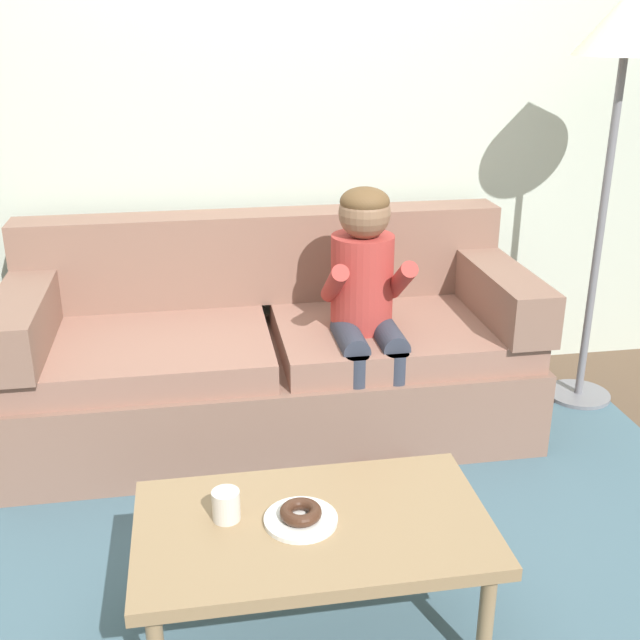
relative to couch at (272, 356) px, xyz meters
The scene contains 10 objects.
ground 0.92m from the couch, 81.90° to the right, with size 10.00×10.00×0.00m, color brown.
wall_back 1.21m from the couch, 77.79° to the left, with size 8.00×0.10×2.80m, color beige.
area_rug 1.15m from the couch, 83.74° to the right, with size 2.98×2.10×0.01m, color #476675.
couch is the anchor object (origin of this frame).
coffee_table 1.29m from the couch, 91.11° to the right, with size 1.01×0.58×0.40m.
person_child 0.54m from the couch, 28.83° to the right, with size 0.34×0.58×1.10m.
plate 1.29m from the couch, 92.65° to the right, with size 0.21×0.21×0.01m, color white.
donut 1.29m from the couch, 92.65° to the right, with size 0.12×0.12×0.04m, color #422619.
mug 1.27m from the couch, 102.10° to the right, with size 0.08×0.08×0.09m, color silver.
floor_lamp 1.94m from the couch, ahead, with size 0.43×0.43×1.84m.
Camera 1 is at (-0.43, -2.26, 1.73)m, focal length 43.46 mm.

